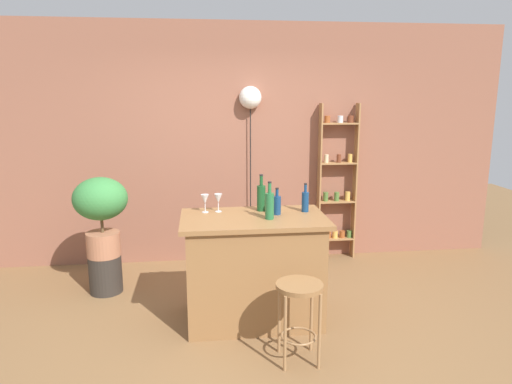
% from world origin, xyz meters
% --- Properties ---
extents(ground, '(12.00, 12.00, 0.00)m').
position_xyz_m(ground, '(0.00, 0.00, 0.00)').
color(ground, brown).
extents(back_wall, '(6.40, 0.10, 2.80)m').
position_xyz_m(back_wall, '(0.00, 1.95, 1.40)').
color(back_wall, '#8C5642').
rests_on(back_wall, ground).
extents(kitchen_counter, '(1.26, 0.75, 0.96)m').
position_xyz_m(kitchen_counter, '(0.00, 0.30, 0.48)').
color(kitchen_counter, olive).
rests_on(kitchen_counter, ground).
extents(bar_stool, '(0.36, 0.36, 0.63)m').
position_xyz_m(bar_stool, '(0.26, -0.41, 0.47)').
color(bar_stool, '#997047').
rests_on(bar_stool, ground).
extents(spice_shelf, '(0.46, 0.14, 1.88)m').
position_xyz_m(spice_shelf, '(1.19, 1.81, 0.92)').
color(spice_shelf, '#9E7042').
rests_on(spice_shelf, ground).
extents(plant_stool, '(0.33, 0.33, 0.39)m').
position_xyz_m(plant_stool, '(-1.44, 1.06, 0.19)').
color(plant_stool, '#2D2823').
rests_on(plant_stool, ground).
extents(potted_plant, '(0.53, 0.48, 0.81)m').
position_xyz_m(potted_plant, '(-1.44, 1.06, 0.89)').
color(potted_plant, '#A86B4C').
rests_on(potted_plant, plant_stool).
extents(bottle_vinegar, '(0.08, 0.08, 0.33)m').
position_xyz_m(bottle_vinegar, '(0.09, 0.51, 1.08)').
color(bottle_vinegar, '#194C23').
rests_on(bottle_vinegar, kitchen_counter).
extents(bottle_wine_red, '(0.08, 0.08, 0.32)m').
position_xyz_m(bottle_wine_red, '(0.13, 0.22, 1.08)').
color(bottle_wine_red, '#236638').
rests_on(bottle_wine_red, kitchen_counter).
extents(bottle_soda_blue, '(0.07, 0.07, 0.24)m').
position_xyz_m(bottle_soda_blue, '(0.21, 0.36, 1.05)').
color(bottle_soda_blue, navy).
rests_on(bottle_soda_blue, kitchen_counter).
extents(bottle_olive_oil, '(0.06, 0.06, 0.26)m').
position_xyz_m(bottle_olive_oil, '(0.48, 0.43, 1.05)').
color(bottle_olive_oil, navy).
rests_on(bottle_olive_oil, kitchen_counter).
extents(wine_glass_left, '(0.07, 0.07, 0.16)m').
position_xyz_m(wine_glass_left, '(-0.30, 0.52, 1.07)').
color(wine_glass_left, silver).
rests_on(wine_glass_left, kitchen_counter).
extents(wine_glass_center, '(0.07, 0.07, 0.16)m').
position_xyz_m(wine_glass_center, '(-0.41, 0.51, 1.07)').
color(wine_glass_center, silver).
rests_on(wine_glass_center, kitchen_counter).
extents(pendant_globe_light, '(0.26, 0.26, 2.08)m').
position_xyz_m(pendant_globe_light, '(0.14, 1.84, 1.94)').
color(pendant_globe_light, black).
rests_on(pendant_globe_light, ground).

